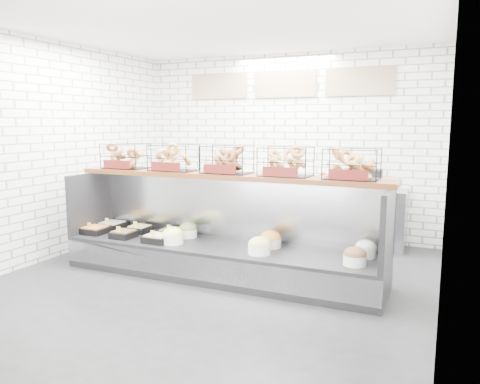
% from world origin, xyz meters
% --- Properties ---
extents(ground, '(5.50, 5.50, 0.00)m').
position_xyz_m(ground, '(0.00, 0.00, 0.00)').
color(ground, black).
rests_on(ground, ground).
extents(room_shell, '(5.02, 5.51, 3.01)m').
position_xyz_m(room_shell, '(0.00, 0.60, 2.06)').
color(room_shell, white).
rests_on(room_shell, ground).
extents(display_case, '(4.00, 0.90, 1.20)m').
position_xyz_m(display_case, '(-0.01, 0.34, 0.33)').
color(display_case, black).
rests_on(display_case, ground).
extents(bagel_shelf, '(4.10, 0.50, 0.40)m').
position_xyz_m(bagel_shelf, '(-0.00, 0.52, 1.39)').
color(bagel_shelf, '#4A240F').
rests_on(bagel_shelf, display_case).
extents(prep_counter, '(4.00, 0.60, 1.20)m').
position_xyz_m(prep_counter, '(-0.00, 2.43, 0.47)').
color(prep_counter, '#93969B').
rests_on(prep_counter, ground).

